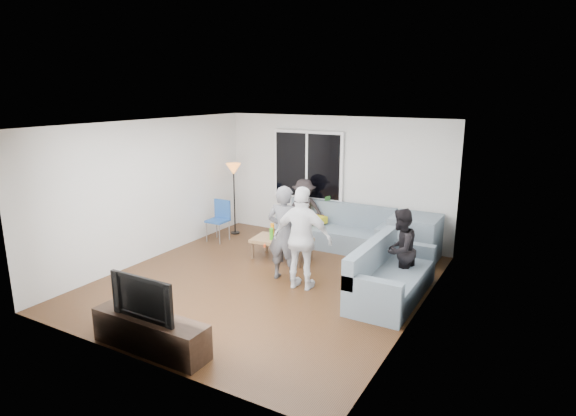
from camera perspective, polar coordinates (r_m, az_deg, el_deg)
The scene contains 32 objects.
floor at distance 8.07m, azimuth -2.75°, elevation -8.91°, with size 5.00×5.50×0.04m, color #56351C.
ceiling at distance 7.45m, azimuth -2.99°, elevation 10.15°, with size 5.00×5.50×0.04m, color white.
wall_back at distance 10.05m, azimuth 5.63°, elevation 3.49°, with size 5.00×0.04×2.60m, color silver.
wall_front at distance 5.61m, azimuth -18.26°, elevation -5.61°, with size 5.00×0.04×2.60m, color silver.
wall_left at distance 9.22m, azimuth -16.23°, elevation 2.06°, with size 0.04×5.50×2.60m, color silver.
wall_right at distance 6.69m, azimuth 15.70°, elevation -2.29°, with size 0.04×5.50×2.60m, color silver.
window_frame at distance 10.19m, azimuth 2.38°, elevation 5.12°, with size 1.62×0.06×1.47m, color white.
window_glass at distance 10.15m, azimuth 2.28°, elevation 5.09°, with size 1.50×0.02×1.35m, color black.
window_mullion at distance 10.15m, azimuth 2.25°, elevation 5.08°, with size 0.05×0.03×1.35m, color white.
radiator at distance 10.42m, azimuth 2.21°, elevation -1.66°, with size 1.30×0.12×0.62m, color silver.
potted_plant at distance 10.06m, azimuth 4.63°, elevation 0.58°, with size 0.19×0.15×0.35m, color #2A5B24.
vase at distance 10.33m, azimuth 1.73°, elevation 0.45°, with size 0.15×0.15×0.16m, color silver.
sofa_back_section at distance 9.70m, azimuth 5.65°, elevation -2.19°, with size 2.30×0.85×0.85m, color slate, non-canonical shape.
sofa_right_section at distance 7.50m, azimuth 12.40°, elevation -7.37°, with size 0.85×2.00×0.85m, color slate, non-canonical shape.
sofa_corner at distance 9.20m, azimuth 14.93°, elevation -3.52°, with size 0.85×0.85×0.85m, color slate.
cushion_yellow at distance 9.84m, azimuth 3.34°, elevation -1.41°, with size 0.38×0.32×0.14m, color gold.
cushion_red at distance 9.95m, azimuth 2.98°, elevation -1.22°, with size 0.36×0.30×0.13m, color maroon.
coffee_table at distance 9.00m, azimuth -0.72°, elevation -4.93°, with size 1.10×0.60×0.40m, color #AA7C52.
pitcher at distance 8.89m, azimuth -0.83°, elevation -3.24°, with size 0.17×0.17×0.17m, color maroon.
side_chair at distance 10.12m, azimuth -8.42°, elevation -1.57°, with size 0.40×0.40×0.86m, color #23509B, non-canonical shape.
floor_lamp at distance 10.51m, azimuth -6.44°, elevation 1.04°, with size 0.32×0.32×1.56m, color orange, non-canonical shape.
player_left at distance 7.89m, azimuth -0.45°, elevation -3.05°, with size 0.59×0.39×1.61m, color #505156.
player_right at distance 7.53m, azimuth 1.76°, elevation -3.68°, with size 0.98×0.41×1.66m, color white.
spectator_right at distance 7.73m, azimuth 13.24°, elevation -4.89°, with size 0.65×0.50×1.33m, color black.
spectator_back at distance 9.97m, azimuth 1.92°, elevation -0.28°, with size 0.86×0.49×1.32m, color black.
tv_console at distance 6.26m, azimuth -16.11°, elevation -14.17°, with size 1.60×0.40×0.44m, color #36241B.
television at distance 6.04m, azimuth -16.43°, elevation -10.02°, with size 0.95×0.12×0.55m, color black.
bottle_d at distance 8.71m, azimuth -0.16°, elevation -3.34°, with size 0.07×0.07×0.24m, color #C78A11.
bottle_c at distance 9.05m, azimuth 0.00°, elevation -2.73°, with size 0.07×0.07×0.23m, color black.
bottle_a at distance 9.12m, azimuth -1.88°, elevation -2.57°, with size 0.07×0.07×0.24m, color orange.
bottle_e at distance 8.85m, azimuth 1.36°, elevation -3.21°, with size 0.07×0.07×0.20m, color black.
bottle_b at distance 8.87m, azimuth -1.99°, elevation -3.11°, with size 0.08×0.08×0.22m, color green.
Camera 1 is at (4.00, -6.27, 3.11)m, focal length 29.74 mm.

